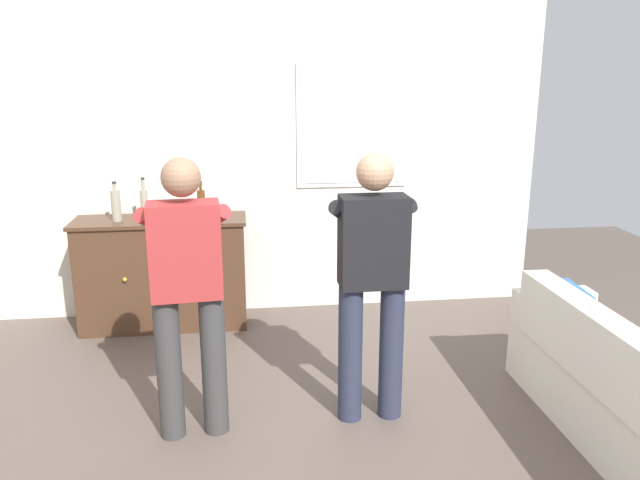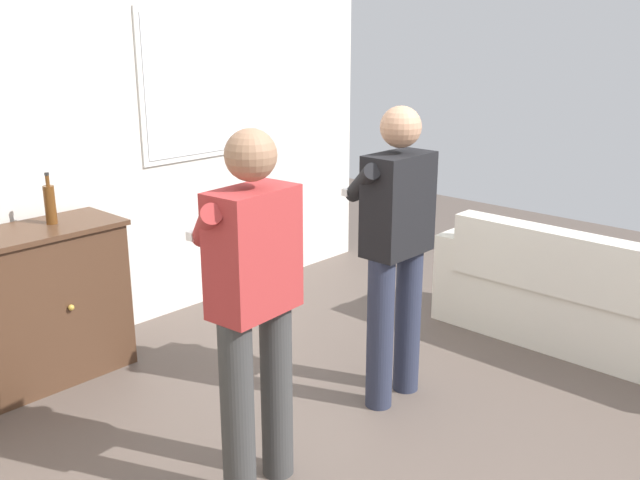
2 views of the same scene
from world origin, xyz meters
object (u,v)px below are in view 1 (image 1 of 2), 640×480
Objects in this scene: person_standing_left at (187,286)px; person_standing_right at (372,276)px; sideboard_cabinet at (163,273)px; bottle_liquor_amber at (116,205)px; bottle_spirits_clear at (201,203)px; bottle_wine_green at (144,203)px.

person_standing_right is at bearing 2.68° from person_standing_left.
person_standing_right is at bearing -49.21° from sideboard_cabinet.
bottle_spirits_clear is (0.68, 0.07, -0.01)m from bottle_liquor_amber.
bottle_liquor_amber is at bearing 137.40° from person_standing_right.
sideboard_cabinet is 0.70m from bottle_liquor_amber.
bottle_spirits_clear is at bearing 90.34° from person_standing_left.
bottle_spirits_clear is (0.35, 0.03, 0.59)m from sideboard_cabinet.
bottle_liquor_amber is 2.43m from person_standing_right.
person_standing_right is (1.79, -1.64, -0.15)m from bottle_liquor_amber.
sideboard_cabinet is 0.85× the size of person_standing_right.
bottle_liquor_amber is 1.07× the size of bottle_spirits_clear.
bottle_liquor_amber is (-0.33, -0.04, 0.61)m from sideboard_cabinet.
bottle_wine_green is 0.22m from bottle_liquor_amber.
person_standing_left is (0.01, -1.76, -0.13)m from bottle_spirits_clear.
bottle_spirits_clear reaches higher than sideboard_cabinet.
bottle_spirits_clear is at bearing 122.86° from person_standing_right.
bottle_wine_green is at bearing 133.16° from person_standing_right.
bottle_wine_green is at bearing -172.46° from sideboard_cabinet.
bottle_liquor_amber is 0.20× the size of person_standing_left.
bottle_wine_green reaches higher than bottle_liquor_amber.
sideboard_cabinet is at bearing 101.67° from person_standing_left.
person_standing_left is at bearing -67.76° from bottle_liquor_amber.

